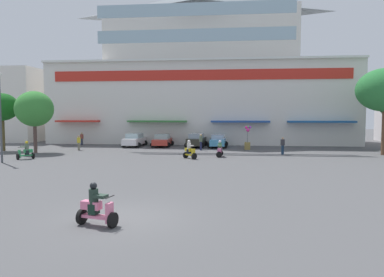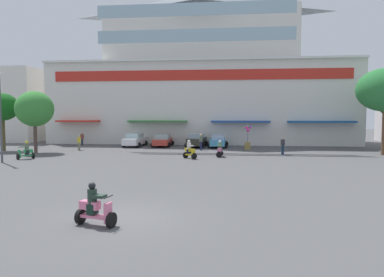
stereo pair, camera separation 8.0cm
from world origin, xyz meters
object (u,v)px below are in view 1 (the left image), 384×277
(plaza_tree_2, at_px, (34,109))
(scooter_rider_4, at_px, (220,150))
(scooter_rider_0, at_px, (96,208))
(pedestrian_1, at_px, (79,142))
(plaza_tree_0, at_px, (2,107))
(scooter_rider_1, at_px, (190,151))
(parked_car_0, at_px, (135,140))
(pedestrian_0, at_px, (283,145))
(scooter_rider_2, at_px, (26,152))
(parked_car_2, at_px, (196,140))
(parked_car_3, at_px, (218,141))
(pedestrian_3, at_px, (36,139))
(streetlamp_near, at_px, (0,111))
(balloon_vendor_cart, at_px, (248,141))
(pedestrian_2, at_px, (82,138))
(pedestrian_4, at_px, (201,141))
(parked_car_1, at_px, (162,140))

(plaza_tree_2, xyz_separation_m, scooter_rider_4, (17.89, -1.21, -3.64))
(scooter_rider_0, distance_m, pedestrian_1, 26.22)
(plaza_tree_0, xyz_separation_m, scooter_rider_1, (19.65, -4.20, -3.78))
(parked_car_0, height_order, pedestrian_0, pedestrian_0)
(scooter_rider_2, distance_m, pedestrian_0, 22.59)
(parked_car_2, relative_size, parked_car_3, 1.06)
(scooter_rider_2, bearing_deg, pedestrian_3, 115.66)
(parked_car_0, height_order, streetlamp_near, streetlamp_near)
(plaza_tree_0, relative_size, balloon_vendor_cart, 2.34)
(streetlamp_near, bearing_deg, parked_car_3, 41.27)
(parked_car_2, relative_size, pedestrian_0, 2.69)
(parked_car_0, bearing_deg, scooter_rider_4, -40.87)
(scooter_rider_4, relative_size, pedestrian_2, 0.96)
(pedestrian_0, bearing_deg, pedestrian_4, 159.22)
(parked_car_2, distance_m, scooter_rider_1, 10.52)
(parked_car_0, xyz_separation_m, pedestrian_3, (-10.61, -2.57, 0.21))
(parked_car_1, bearing_deg, scooter_rider_0, -83.55)
(parked_car_3, bearing_deg, pedestrian_0, -46.16)
(parked_car_1, relative_size, scooter_rider_1, 2.64)
(parked_car_3, bearing_deg, parked_car_1, 177.60)
(scooter_rider_4, bearing_deg, scooter_rider_0, -100.34)
(parked_car_1, bearing_deg, scooter_rider_1, -67.45)
(pedestrian_3, bearing_deg, pedestrian_4, -2.92)
(parked_car_2, distance_m, pedestrian_3, 18.00)
(parked_car_1, distance_m, balloon_vendor_cart, 9.88)
(parked_car_2, xyz_separation_m, scooter_rider_0, (-0.69, -28.78, -0.15))
(parked_car_0, height_order, scooter_rider_0, parked_car_0)
(parked_car_3, xyz_separation_m, streetlamp_near, (-16.30, -14.30, 3.32))
(plaza_tree_2, bearing_deg, parked_car_3, 23.27)
(scooter_rider_1, relative_size, pedestrian_3, 0.92)
(scooter_rider_0, xyz_separation_m, balloon_vendor_cart, (6.36, 26.57, 0.29))
(pedestrian_1, height_order, pedestrian_2, pedestrian_1)
(parked_car_2, height_order, scooter_rider_0, parked_car_2)
(scooter_rider_2, relative_size, pedestrian_2, 1.01)
(scooter_rider_1, height_order, pedestrian_1, scooter_rider_1)
(pedestrian_3, bearing_deg, scooter_rider_2, -64.34)
(parked_car_2, xyz_separation_m, scooter_rider_2, (-13.19, -12.32, -0.15))
(pedestrian_0, xyz_separation_m, pedestrian_2, (-22.68, 7.58, -0.06))
(plaza_tree_2, height_order, balloon_vendor_cart, plaza_tree_2)
(parked_car_0, distance_m, pedestrian_4, 8.74)
(pedestrian_1, bearing_deg, scooter_rider_4, -14.89)
(plaza_tree_2, distance_m, parked_car_1, 13.93)
(plaza_tree_0, bearing_deg, scooter_rider_1, -12.05)
(parked_car_0, distance_m, pedestrian_1, 6.67)
(pedestrian_3, relative_size, balloon_vendor_cart, 0.69)
(plaza_tree_2, relative_size, parked_car_1, 1.42)
(plaza_tree_2, xyz_separation_m, scooter_rider_1, (15.40, -2.79, -3.58))
(scooter_rider_1, relative_size, pedestrian_4, 0.93)
(scooter_rider_2, distance_m, pedestrian_4, 16.45)
(scooter_rider_4, bearing_deg, pedestrian_2, 149.89)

